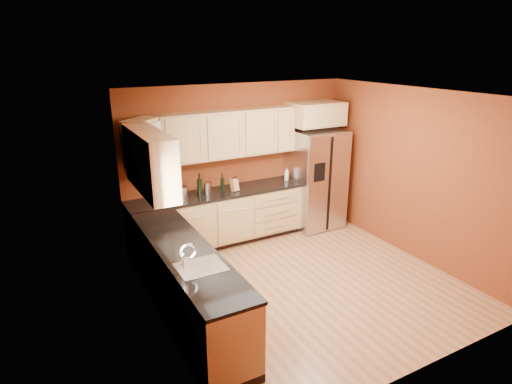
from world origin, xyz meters
TOP-DOWN VIEW (x-y plane):
  - floor at (0.00, 0.00)m, footprint 4.00×4.00m
  - ceiling at (0.00, 0.00)m, footprint 4.00×4.00m
  - wall_back at (0.00, 2.00)m, footprint 4.00×0.04m
  - wall_front at (0.00, -2.00)m, footprint 4.00×0.04m
  - wall_left at (-2.00, 0.00)m, footprint 0.04×4.00m
  - wall_right at (2.00, 0.00)m, footprint 0.04×4.00m
  - base_cabinets_back at (-0.55, 1.70)m, footprint 2.90×0.60m
  - base_cabinets_left at (-1.70, 0.00)m, footprint 0.60×2.80m
  - countertop_back at (-0.55, 1.69)m, footprint 2.90×0.62m
  - countertop_left at (-1.69, 0.00)m, footprint 0.62×2.80m
  - upper_cabinets_back at (-0.25, 1.83)m, footprint 2.30×0.33m
  - upper_cabinets_left at (-1.83, 0.72)m, footprint 0.33×1.35m
  - corner_upper_cabinet at (-1.67, 1.67)m, footprint 0.67×0.67m
  - over_fridge_cabinet at (1.35, 1.70)m, footprint 0.92×0.60m
  - refrigerator at (1.35, 1.62)m, footprint 0.90×0.75m
  - window at (-1.98, -0.50)m, footprint 0.03×0.90m
  - sink_faucet at (-1.69, -0.50)m, footprint 0.50×0.42m
  - canister_left at (-1.14, 1.61)m, footprint 0.16×0.16m
  - canister_right at (-0.72, 1.69)m, footprint 0.12×0.12m
  - wine_bottle_a at (-0.84, 1.70)m, footprint 0.10×0.10m
  - wine_bottle_b at (-0.44, 1.73)m, footprint 0.08×0.08m
  - knife_block at (-0.26, 1.64)m, footprint 0.12×0.12m
  - soap_dispenser at (0.80, 1.74)m, footprint 0.08×0.08m

SIDE VIEW (x-z plane):
  - floor at x=0.00m, z-range 0.00..0.00m
  - base_cabinets_back at x=-0.55m, z-range 0.00..0.88m
  - base_cabinets_left at x=-1.70m, z-range 0.00..0.88m
  - refrigerator at x=1.35m, z-range 0.00..1.78m
  - countertop_back at x=-0.55m, z-range 0.88..0.92m
  - countertop_left at x=-1.69m, z-range 0.88..0.92m
  - canister_right at x=-0.72m, z-range 0.92..1.11m
  - knife_block at x=-0.26m, z-range 0.92..1.12m
  - soap_dispenser at x=0.80m, z-range 0.92..1.13m
  - canister_left at x=-1.14m, z-range 0.92..1.13m
  - wine_bottle_b at x=-0.44m, z-range 0.92..1.21m
  - sink_faucet at x=-1.69m, z-range 0.92..1.22m
  - wine_bottle_a at x=-0.84m, z-range 0.92..1.28m
  - wall_back at x=0.00m, z-range 0.00..2.60m
  - wall_front at x=0.00m, z-range 0.00..2.60m
  - wall_left at x=-2.00m, z-range 0.00..2.60m
  - wall_right at x=2.00m, z-range 0.00..2.60m
  - window at x=-1.98m, z-range 1.05..2.05m
  - upper_cabinets_back at x=-0.25m, z-range 1.45..2.20m
  - upper_cabinets_left at x=-1.83m, z-range 1.45..2.20m
  - corner_upper_cabinet at x=-1.67m, z-range 1.45..2.20m
  - over_fridge_cabinet at x=1.35m, z-range 1.85..2.25m
  - ceiling at x=0.00m, z-range 2.60..2.60m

